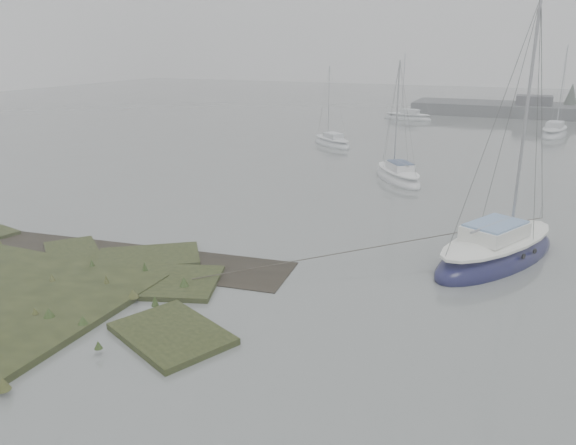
{
  "coord_description": "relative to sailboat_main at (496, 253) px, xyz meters",
  "views": [
    {
      "loc": [
        9.56,
        -12.92,
        8.39
      ],
      "look_at": [
        1.51,
        6.05,
        1.8
      ],
      "focal_mm": 35.0,
      "sensor_mm": 36.0,
      "label": 1
    }
  ],
  "objects": [
    {
      "name": "ground",
      "position": [
        -9.03,
        20.17,
        -0.34
      ],
      "size": [
        160.0,
        160.0,
        0.0
      ],
      "primitive_type": "plane",
      "color": "slate",
      "rests_on": "ground"
    },
    {
      "name": "sailboat_far_c",
      "position": [
        -12.23,
        42.52,
        -0.09
      ],
      "size": [
        5.79,
        2.46,
        7.92
      ],
      "rotation": [
        0.0,
        0.0,
        1.46
      ],
      "color": "#9DA3A6",
      "rests_on": "ground"
    },
    {
      "name": "sailboat_main",
      "position": [
        0.0,
        0.0,
        0.0
      ],
      "size": [
        5.69,
        7.99,
        10.83
      ],
      "rotation": [
        0.0,
        0.0,
        -0.46
      ],
      "color": "#13133A",
      "rests_on": "ground"
    },
    {
      "name": "sailboat_far_a",
      "position": [
        -14.79,
        23.03,
        -0.11
      ],
      "size": [
        4.96,
        4.48,
        7.12
      ],
      "rotation": [
        0.0,
        0.0,
        0.88
      ],
      "color": "silver",
      "rests_on": "ground"
    },
    {
      "name": "sailboat_white",
      "position": [
        -6.71,
        12.36,
        -0.09
      ],
      "size": [
        4.81,
        5.71,
        8.01
      ],
      "rotation": [
        0.0,
        0.0,
        0.62
      ],
      "color": "silver",
      "rests_on": "ground"
    },
    {
      "name": "sailboat_far_b",
      "position": [
        3.0,
        36.25,
        -0.06
      ],
      "size": [
        3.16,
        6.59,
        8.92
      ],
      "rotation": [
        0.0,
        0.0,
        -0.18
      ],
      "color": "silver",
      "rests_on": "ground"
    }
  ]
}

